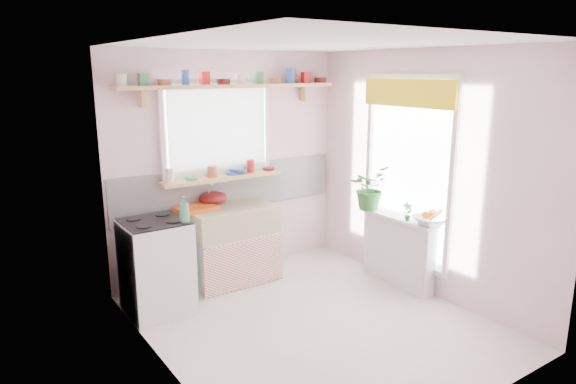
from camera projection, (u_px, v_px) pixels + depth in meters
room at (316, 158)px, 5.50m from camera, size 3.20×3.20×3.20m
sink_unit at (232, 244)px, 5.62m from camera, size 0.95×0.65×1.11m
cooker at (156, 266)px, 4.90m from camera, size 0.58×0.58×0.93m
radiator_ledge at (399, 249)px, 5.55m from camera, size 0.22×0.95×0.78m
windowsill at (222, 178)px, 5.61m from camera, size 1.40×0.22×0.04m
pine_shelf at (233, 86)px, 5.46m from camera, size 2.52×0.24×0.04m
shelf_crockery at (229, 79)px, 5.41m from camera, size 2.47×0.11×0.12m
sill_crockery at (218, 171)px, 5.56m from camera, size 1.35×0.11×0.12m
dish_tray at (196, 208)px, 5.38m from camera, size 0.45×0.36×0.04m
colander at (213, 198)px, 5.62m from camera, size 0.41×0.41×0.14m
jade_plant at (369, 187)px, 5.68m from camera, size 0.55×0.52×0.49m
fruit_bowl at (430, 221)px, 5.13m from camera, size 0.40×0.40×0.08m
herb_pot at (407, 212)px, 5.25m from camera, size 0.12×0.10×0.20m
soap_bottle_sink at (209, 197)px, 5.59m from camera, size 0.08×0.08×0.17m
sill_cup at (211, 172)px, 5.58m from camera, size 0.15×0.15×0.10m
sill_bowl at (238, 171)px, 5.71m from camera, size 0.25×0.25×0.06m
shelf_vase at (294, 77)px, 5.95m from camera, size 0.16×0.16×0.14m
cooker_bottle at (184, 210)px, 4.71m from camera, size 0.13×0.13×0.25m
fruit at (431, 215)px, 5.13m from camera, size 0.20×0.14×0.10m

